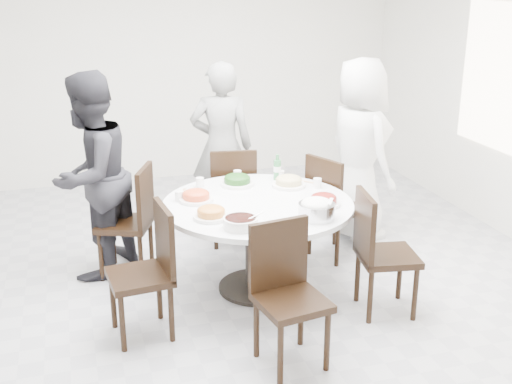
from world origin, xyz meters
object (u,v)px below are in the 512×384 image
object	(u,v)px
chair_se	(388,253)
diner_left	(91,177)
dining_table	(258,246)
chair_sw	(139,274)
diner_middle	(222,147)
beverage_bottle	(277,167)
chair_nw	(125,221)
chair_ne	(337,206)
rice_bowl	(317,211)
chair_n	(232,194)
diner_right	(359,150)
chair_s	(292,299)
soup_bowl	(241,223)

from	to	relation	value
chair_se	diner_left	size ratio (longest dim) A/B	0.55
dining_table	chair_se	bearing A→B (deg)	-36.50
chair_sw	diner_left	bearing A→B (deg)	-173.66
chair_se	diner_middle	world-z (taller)	diner_middle
chair_sw	beverage_bottle	xyz separation A→B (m)	(1.32, 0.95, 0.39)
chair_nw	diner_left	world-z (taller)	diner_left
chair_sw	chair_ne	bearing A→B (deg)	109.28
rice_bowl	diner_left	bearing A→B (deg)	143.59
chair_ne	chair_sw	size ratio (longest dim) A/B	1.00
dining_table	chair_sw	distance (m)	1.08
chair_n	diner_left	xyz separation A→B (m)	(-1.28, -0.32, 0.39)
chair_n	diner_left	world-z (taller)	diner_left
dining_table	chair_ne	distance (m)	0.98
diner_right	chair_ne	bearing A→B (deg)	126.01
chair_sw	diner_right	size ratio (longest dim) A/B	0.55
dining_table	chair_nw	distance (m)	1.16
chair_nw	diner_middle	bearing A→B (deg)	149.76
chair_s	chair_nw	bearing A→B (deg)	108.66
beverage_bottle	diner_middle	bearing A→B (deg)	107.19
chair_ne	rice_bowl	distance (m)	1.10
diner_middle	chair_sw	bearing A→B (deg)	74.70
chair_s	chair_se	size ratio (longest dim) A/B	1.00
diner_right	beverage_bottle	bearing A→B (deg)	98.53
chair_n	diner_right	size ratio (longest dim) A/B	0.55
chair_se	diner_right	xyz separation A→B (m)	(0.41, 1.43, 0.39)
chair_s	diner_middle	bearing A→B (deg)	77.23
chair_nw	diner_left	bearing A→B (deg)	-88.29
chair_n	beverage_bottle	bearing A→B (deg)	128.61
chair_s	diner_left	distance (m)	2.14
dining_table	beverage_bottle	bearing A→B (deg)	57.43
diner_right	beverage_bottle	world-z (taller)	diner_right
chair_ne	chair_n	bearing A→B (deg)	31.08
diner_right	chair_sw	bearing A→B (deg)	109.45
chair_s	rice_bowl	bearing A→B (deg)	47.57
chair_n	chair_s	xyz separation A→B (m)	(-0.14, -2.09, 0.00)
diner_middle	rice_bowl	bearing A→B (deg)	112.00
chair_ne	dining_table	bearing A→B (deg)	92.49
diner_right	soup_bowl	bearing A→B (deg)	120.57
dining_table	rice_bowl	xyz separation A→B (m)	(0.31, -0.45, 0.43)
chair_se	chair_s	bearing A→B (deg)	126.03
chair_s	diner_middle	world-z (taller)	diner_middle
chair_sw	chair_n	bearing A→B (deg)	138.52
diner_left	diner_right	bearing A→B (deg)	130.45
chair_sw	diner_left	distance (m)	1.22
chair_se	chair_ne	bearing A→B (deg)	6.77
chair_n	diner_middle	distance (m)	0.54
chair_ne	rice_bowl	bearing A→B (deg)	123.55
chair_n	dining_table	bearing A→B (deg)	96.44
chair_sw	soup_bowl	size ratio (longest dim) A/B	3.82
diner_middle	rice_bowl	size ratio (longest dim) A/B	6.25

